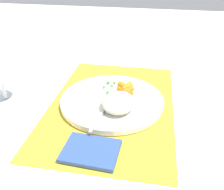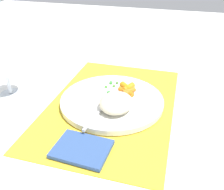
# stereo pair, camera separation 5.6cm
# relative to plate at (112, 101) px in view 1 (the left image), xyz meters

# --- Properties ---
(ground_plane) EXTENTS (2.40, 2.40, 0.00)m
(ground_plane) POSITION_rel_plate_xyz_m (0.00, 0.00, -0.01)
(ground_plane) COLOR white
(placemat) EXTENTS (0.48, 0.32, 0.01)m
(placemat) POSITION_rel_plate_xyz_m (0.00, 0.00, -0.01)
(placemat) COLOR gold
(placemat) RESTS_ON ground_plane
(plate) EXTENTS (0.27, 0.27, 0.01)m
(plate) POSITION_rel_plate_xyz_m (0.00, 0.00, 0.00)
(plate) COLOR white
(plate) RESTS_ON placemat
(rice_mound) EXTENTS (0.10, 0.08, 0.04)m
(rice_mound) POSITION_rel_plate_xyz_m (-0.04, -0.02, 0.02)
(rice_mound) COLOR beige
(rice_mound) RESTS_ON plate
(carrot_portion) EXTENTS (0.09, 0.05, 0.02)m
(carrot_portion) POSITION_rel_plate_xyz_m (0.04, -0.03, 0.01)
(carrot_portion) COLOR orange
(carrot_portion) RESTS_ON plate
(pea_scatter) EXTENTS (0.08, 0.09, 0.01)m
(pea_scatter) POSITION_rel_plate_xyz_m (0.05, -0.01, 0.01)
(pea_scatter) COLOR #549E31
(pea_scatter) RESTS_ON plate
(fork) EXTENTS (0.20, 0.04, 0.01)m
(fork) POSITION_rel_plate_xyz_m (-0.03, 0.00, 0.01)
(fork) COLOR silver
(fork) RESTS_ON plate
(napkin) EXTENTS (0.09, 0.12, 0.01)m
(napkin) POSITION_rel_plate_xyz_m (-0.19, 0.01, -0.00)
(napkin) COLOR #33518C
(napkin) RESTS_ON placemat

